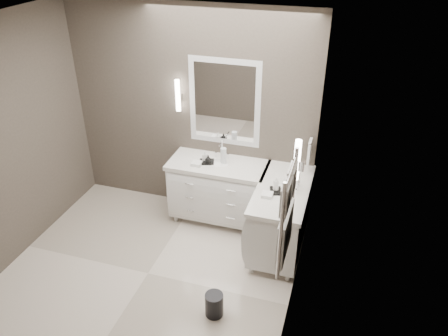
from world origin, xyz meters
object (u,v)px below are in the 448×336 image
(vanity_right, at_px, (281,214))
(towel_ladder, at_px, (286,218))
(waste_bin, at_px, (214,305))
(vanity_back, at_px, (218,188))

(vanity_right, relative_size, towel_ladder, 1.38)
(vanity_right, xyz_separation_m, towel_ladder, (0.23, -1.30, 0.91))
(towel_ladder, xyz_separation_m, waste_bin, (-0.65, 0.07, -1.26))
(vanity_back, distance_m, vanity_right, 0.93)
(vanity_back, height_order, towel_ladder, towel_ladder)
(towel_ladder, distance_m, waste_bin, 1.42)
(waste_bin, bearing_deg, towel_ladder, -6.14)
(vanity_back, bearing_deg, vanity_right, -20.38)
(vanity_right, bearing_deg, waste_bin, -109.06)
(towel_ladder, bearing_deg, waste_bin, 173.86)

